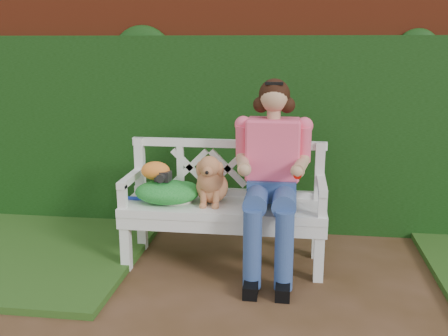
# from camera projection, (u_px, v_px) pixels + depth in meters

# --- Properties ---
(ground) EXTENTS (60.00, 60.00, 0.00)m
(ground) POSITION_uv_depth(u_px,v_px,m) (276.00, 326.00, 3.12)
(ground) COLOR #422B14
(brick_wall) EXTENTS (10.00, 0.30, 2.20)m
(brick_wall) POSITION_uv_depth(u_px,v_px,m) (287.00, 105.00, 4.69)
(brick_wall) COLOR maroon
(brick_wall) RESTS_ON ground
(ivy_hedge) EXTENTS (10.00, 0.18, 1.70)m
(ivy_hedge) POSITION_uv_depth(u_px,v_px,m) (286.00, 136.00, 4.54)
(ivy_hedge) COLOR #1A4517
(ivy_hedge) RESTS_ON ground
(garden_bench) EXTENTS (1.64, 0.78, 0.48)m
(garden_bench) POSITION_uv_depth(u_px,v_px,m) (224.00, 234.00, 3.95)
(garden_bench) COLOR white
(garden_bench) RESTS_ON ground
(seated_woman) EXTENTS (0.70, 0.86, 1.37)m
(seated_woman) POSITION_uv_depth(u_px,v_px,m) (272.00, 179.00, 3.78)
(seated_woman) COLOR #FB577D
(seated_woman) RESTS_ON ground
(dog) EXTENTS (0.26, 0.35, 0.38)m
(dog) POSITION_uv_depth(u_px,v_px,m) (212.00, 178.00, 3.85)
(dog) COLOR #985B3B
(dog) RESTS_ON garden_bench
(tennis_racket) EXTENTS (0.62, 0.41, 0.03)m
(tennis_racket) POSITION_uv_depth(u_px,v_px,m) (169.00, 200.00, 3.93)
(tennis_racket) COLOR white
(tennis_racket) RESTS_ON garden_bench
(green_bag) EXTENTS (0.55, 0.46, 0.17)m
(green_bag) POSITION_uv_depth(u_px,v_px,m) (167.00, 191.00, 3.90)
(green_bag) COLOR green
(green_bag) RESTS_ON garden_bench
(camera_item) EXTENTS (0.12, 0.10, 0.07)m
(camera_item) POSITION_uv_depth(u_px,v_px,m) (163.00, 176.00, 3.87)
(camera_item) COLOR black
(camera_item) RESTS_ON green_bag
(baseball_glove) EXTENTS (0.25, 0.20, 0.14)m
(baseball_glove) POSITION_uv_depth(u_px,v_px,m) (155.00, 171.00, 3.90)
(baseball_glove) COLOR orange
(baseball_glove) RESTS_ON green_bag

